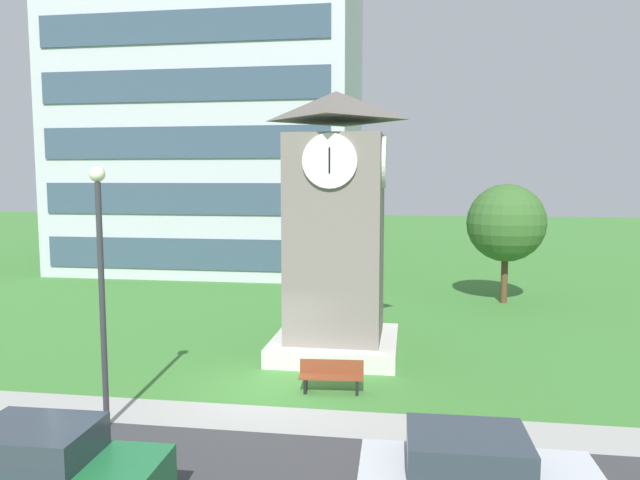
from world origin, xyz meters
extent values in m
plane|color=#3D7A33|center=(0.00, 0.00, 0.00)|extent=(160.00, 160.00, 0.00)
cube|color=#9E9E99|center=(0.00, -2.27, 0.00)|extent=(120.00, 1.60, 0.01)
cube|color=#B7BCC6|center=(-9.01, 22.40, 14.40)|extent=(18.51, 11.82, 28.80)
cube|color=#384C60|center=(-9.01, 16.44, 1.60)|extent=(17.03, 0.10, 1.80)
cube|color=#384C60|center=(-9.01, 16.44, 4.80)|extent=(17.03, 0.10, 1.80)
cube|color=#384C60|center=(-9.01, 16.44, 8.00)|extent=(17.03, 0.10, 1.80)
cube|color=#384C60|center=(-9.01, 16.44, 11.20)|extent=(17.03, 0.10, 1.80)
cube|color=#384C60|center=(-9.01, 16.44, 14.40)|extent=(17.03, 0.10, 1.80)
cube|color=slate|center=(1.38, 3.53, 3.70)|extent=(3.09, 3.09, 7.39)
cube|color=beige|center=(1.38, 3.53, 0.30)|extent=(4.17, 4.17, 0.60)
pyramid|color=#5D5751|center=(1.38, 3.53, 8.34)|extent=(3.40, 3.40, 0.95)
cylinder|color=white|center=(1.38, 1.92, 6.50)|extent=(1.70, 0.12, 1.70)
cylinder|color=white|center=(2.98, 3.53, 6.50)|extent=(0.12, 1.70, 1.70)
cube|color=black|center=(1.38, 1.85, 6.66)|extent=(0.05, 0.09, 0.51)
cube|color=black|center=(1.38, 1.84, 6.50)|extent=(0.06, 0.06, 0.76)
cube|color=brown|center=(1.72, -0.23, 0.45)|extent=(1.83, 0.61, 0.06)
cube|color=brown|center=(1.71, -0.01, 0.68)|extent=(1.80, 0.18, 0.40)
cube|color=black|center=(1.00, -0.28, 0.23)|extent=(0.11, 0.44, 0.45)
cube|color=black|center=(2.44, -0.17, 0.23)|extent=(0.11, 0.44, 0.45)
cylinder|color=#333338|center=(-3.36, -3.27, 2.94)|extent=(0.14, 0.14, 5.89)
sphere|color=#F2EFCC|center=(-3.36, -3.27, 6.07)|extent=(0.36, 0.36, 0.36)
cylinder|color=#513823|center=(8.37, 12.97, 1.28)|extent=(0.32, 0.32, 2.56)
sphere|color=#356029|center=(8.37, 12.97, 3.86)|extent=(3.70, 3.70, 3.70)
cube|color=#1E6B38|center=(-2.40, -7.08, 0.71)|extent=(4.09, 1.83, 0.76)
cube|color=#2D3842|center=(-2.61, -7.09, 1.39)|extent=(2.06, 1.58, 0.60)
cylinder|color=black|center=(-3.68, -6.25, 0.33)|extent=(0.66, 0.23, 0.66)
cube|color=#2D3842|center=(4.84, -6.30, 1.39)|extent=(2.05, 1.62, 0.60)
cylinder|color=black|center=(3.77, -5.44, 0.33)|extent=(0.66, 0.23, 0.66)
camera|label=1|loc=(3.80, -16.16, 5.97)|focal=33.33mm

